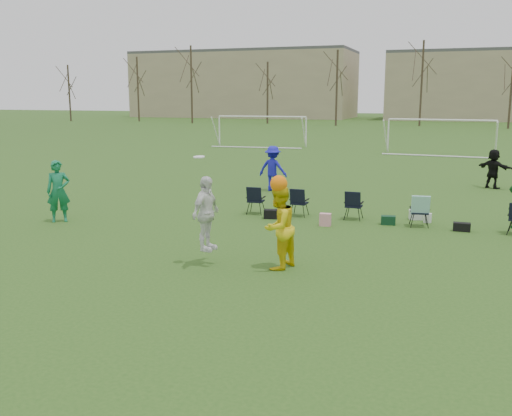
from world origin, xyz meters
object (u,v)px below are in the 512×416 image
at_px(goal_left, 262,122).
at_px(fielder_black, 493,169).
at_px(goal_mid, 441,127).
at_px(fielder_green_near, 58,191).
at_px(fielder_blue, 273,168).
at_px(center_contest, 253,221).

bearing_deg(goal_left, fielder_black, -50.76).
height_order(goal_left, goal_mid, same).
bearing_deg(goal_left, fielder_green_near, -88.96).
bearing_deg(fielder_green_near, goal_mid, 30.46).
relative_size(fielder_green_near, goal_mid, 0.27).
bearing_deg(fielder_blue, goal_left, -65.44).
height_order(center_contest, goal_left, center_contest).
bearing_deg(goal_mid, fielder_black, -75.71).
distance_m(center_contest, goal_mid, 30.19).
distance_m(fielder_green_near, center_contest, 8.10).
bearing_deg(fielder_blue, fielder_green_near, 64.88).
height_order(fielder_green_near, goal_left, goal_left).
xyz_separation_m(fielder_green_near, fielder_blue, (4.65, 8.22, -0.04)).
bearing_deg(center_contest, goal_mid, 83.84).
relative_size(fielder_green_near, fielder_black, 1.15).
xyz_separation_m(fielder_blue, goal_mid, (6.24, 19.14, 0.96)).
bearing_deg(center_contest, fielder_green_near, 160.88).
xyz_separation_m(fielder_black, center_contest, (-6.00, -14.79, 0.25)).
height_order(fielder_blue, center_contest, center_contest).
distance_m(fielder_blue, goal_mid, 20.15).
height_order(fielder_green_near, fielder_blue, fielder_green_near).
relative_size(fielder_blue, goal_left, 0.26).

